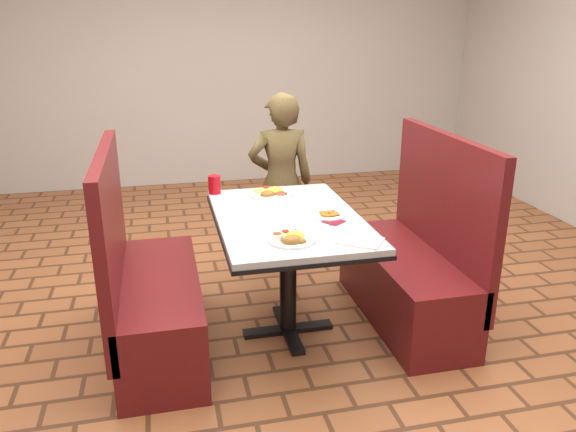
{
  "coord_description": "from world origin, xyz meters",
  "views": [
    {
      "loc": [
        -0.68,
        -2.93,
        1.8
      ],
      "look_at": [
        0.0,
        0.0,
        0.75
      ],
      "focal_mm": 35.0,
      "sensor_mm": 36.0,
      "label": 1
    }
  ],
  "objects_px": {
    "dining_table": "(288,232)",
    "red_tumbler": "(214,184)",
    "diner_person": "(281,182)",
    "near_dinner_plate": "(291,237)",
    "booth_bench_left": "(150,297)",
    "booth_bench_right": "(412,270)",
    "far_dinner_plate": "(271,191)",
    "plantain_plate": "(329,215)"
  },
  "relations": [
    {
      "from": "red_tumbler",
      "to": "booth_bench_right",
      "type": "bearing_deg",
      "value": -24.96
    },
    {
      "from": "dining_table",
      "to": "booth_bench_left",
      "type": "relative_size",
      "value": 1.01
    },
    {
      "from": "near_dinner_plate",
      "to": "diner_person",
      "type": "bearing_deg",
      "value": 79.71
    },
    {
      "from": "diner_person",
      "to": "red_tumbler",
      "type": "height_order",
      "value": "diner_person"
    },
    {
      "from": "red_tumbler",
      "to": "diner_person",
      "type": "bearing_deg",
      "value": 40.36
    },
    {
      "from": "booth_bench_right",
      "to": "far_dinner_plate",
      "type": "distance_m",
      "value": 1.02
    },
    {
      "from": "near_dinner_plate",
      "to": "booth_bench_right",
      "type": "bearing_deg",
      "value": 23.6
    },
    {
      "from": "booth_bench_left",
      "to": "red_tumbler",
      "type": "relative_size",
      "value": 10.22
    },
    {
      "from": "booth_bench_right",
      "to": "plantain_plate",
      "type": "xyz_separation_m",
      "value": [
        -0.57,
        -0.06,
        0.43
      ]
    },
    {
      "from": "diner_person",
      "to": "booth_bench_left",
      "type": "bearing_deg",
      "value": 49.45
    },
    {
      "from": "far_dinner_plate",
      "to": "plantain_plate",
      "type": "distance_m",
      "value": 0.54
    },
    {
      "from": "diner_person",
      "to": "red_tumbler",
      "type": "xyz_separation_m",
      "value": [
        -0.54,
        -0.46,
        0.15
      ]
    },
    {
      "from": "dining_table",
      "to": "booth_bench_right",
      "type": "height_order",
      "value": "booth_bench_right"
    },
    {
      "from": "booth_bench_left",
      "to": "booth_bench_right",
      "type": "distance_m",
      "value": 1.6
    },
    {
      "from": "booth_bench_left",
      "to": "far_dinner_plate",
      "type": "height_order",
      "value": "booth_bench_left"
    },
    {
      "from": "diner_person",
      "to": "near_dinner_plate",
      "type": "relative_size",
      "value": 5.51
    },
    {
      "from": "near_dinner_plate",
      "to": "plantain_plate",
      "type": "bearing_deg",
      "value": 46.77
    },
    {
      "from": "diner_person",
      "to": "plantain_plate",
      "type": "relative_size",
      "value": 7.58
    },
    {
      "from": "booth_bench_right",
      "to": "far_dinner_plate",
      "type": "xyz_separation_m",
      "value": [
        -0.81,
        0.42,
        0.45
      ]
    },
    {
      "from": "booth_bench_right",
      "to": "near_dinner_plate",
      "type": "relative_size",
      "value": 4.98
    },
    {
      "from": "booth_bench_right",
      "to": "diner_person",
      "type": "distance_m",
      "value": 1.22
    },
    {
      "from": "booth_bench_right",
      "to": "booth_bench_left",
      "type": "bearing_deg",
      "value": 180.0
    },
    {
      "from": "near_dinner_plate",
      "to": "plantain_plate",
      "type": "distance_m",
      "value": 0.43
    },
    {
      "from": "near_dinner_plate",
      "to": "red_tumbler",
      "type": "xyz_separation_m",
      "value": [
        -0.29,
        0.92,
        0.03
      ]
    },
    {
      "from": "booth_bench_left",
      "to": "far_dinner_plate",
      "type": "distance_m",
      "value": 0.99
    },
    {
      "from": "near_dinner_plate",
      "to": "plantain_plate",
      "type": "xyz_separation_m",
      "value": [
        0.3,
        0.32,
        -0.02
      ]
    },
    {
      "from": "diner_person",
      "to": "dining_table",
      "type": "bearing_deg",
      "value": 83.8
    },
    {
      "from": "plantain_plate",
      "to": "booth_bench_right",
      "type": "bearing_deg",
      "value": 6.4
    },
    {
      "from": "far_dinner_plate",
      "to": "near_dinner_plate",
      "type": "bearing_deg",
      "value": -94.15
    },
    {
      "from": "booth_bench_left",
      "to": "plantain_plate",
      "type": "relative_size",
      "value": 6.86
    },
    {
      "from": "booth_bench_left",
      "to": "booth_bench_right",
      "type": "relative_size",
      "value": 1.0
    },
    {
      "from": "dining_table",
      "to": "booth_bench_right",
      "type": "xyz_separation_m",
      "value": [
        0.8,
        0.0,
        -0.32
      ]
    },
    {
      "from": "far_dinner_plate",
      "to": "red_tumbler",
      "type": "relative_size",
      "value": 2.38
    },
    {
      "from": "booth_bench_left",
      "to": "near_dinner_plate",
      "type": "xyz_separation_m",
      "value": [
        0.73,
        -0.38,
        0.45
      ]
    },
    {
      "from": "dining_table",
      "to": "red_tumbler",
      "type": "relative_size",
      "value": 10.32
    },
    {
      "from": "plantain_plate",
      "to": "red_tumbler",
      "type": "xyz_separation_m",
      "value": [
        -0.58,
        0.6,
        0.05
      ]
    },
    {
      "from": "near_dinner_plate",
      "to": "plantain_plate",
      "type": "height_order",
      "value": "near_dinner_plate"
    },
    {
      "from": "booth_bench_right",
      "to": "diner_person",
      "type": "relative_size",
      "value": 0.9
    },
    {
      "from": "booth_bench_right",
      "to": "red_tumbler",
      "type": "distance_m",
      "value": 1.36
    },
    {
      "from": "red_tumbler",
      "to": "dining_table",
      "type": "bearing_deg",
      "value": -56.26
    },
    {
      "from": "dining_table",
      "to": "plantain_plate",
      "type": "bearing_deg",
      "value": -16.03
    },
    {
      "from": "booth_bench_left",
      "to": "booth_bench_right",
      "type": "xyz_separation_m",
      "value": [
        1.6,
        0.0,
        0.0
      ]
    }
  ]
}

